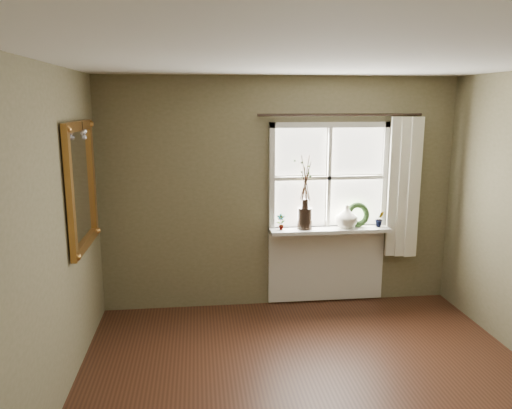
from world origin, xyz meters
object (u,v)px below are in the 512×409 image
object	(u,v)px
cream_vase	(347,217)
wreath	(358,217)
dark_jug	(305,218)
gilt_mirror	(81,185)

from	to	relation	value
cream_vase	wreath	size ratio (longest dim) A/B	0.91
dark_jug	gilt_mirror	bearing A→B (deg)	-161.83
dark_jug	wreath	xyz separation A→B (m)	(0.62, 0.04, -0.01)
wreath	cream_vase	bearing A→B (deg)	-171.09
cream_vase	wreath	distance (m)	0.15
dark_jug	wreath	distance (m)	0.62
wreath	gilt_mirror	world-z (taller)	gilt_mirror
dark_jug	wreath	world-z (taller)	wreath
cream_vase	gilt_mirror	xyz separation A→B (m)	(-2.71, -0.73, 0.53)
wreath	gilt_mirror	distance (m)	3.00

